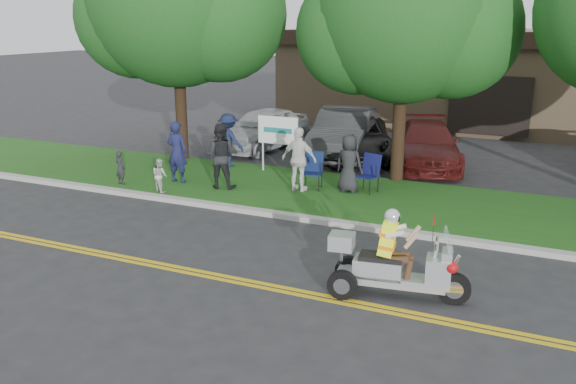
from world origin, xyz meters
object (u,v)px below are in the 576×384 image
at_px(lawn_chair_b, 313,168).
at_px(spectator_adult_right, 299,159).
at_px(spectator_adult_mid, 220,156).
at_px(parked_car_far_left, 263,129).
at_px(parked_car_mid, 355,137).
at_px(spectator_adult_left, 177,152).
at_px(trike_scooter, 392,266).
at_px(parked_car_left, 345,133).
at_px(parked_car_right, 427,145).
at_px(lawn_chair_a, 369,171).

relative_size(lawn_chair_b, spectator_adult_right, 0.58).
height_order(spectator_adult_mid, parked_car_far_left, spectator_adult_mid).
relative_size(spectator_adult_right, parked_car_far_left, 0.39).
bearing_deg(spectator_adult_right, parked_car_mid, -84.66).
height_order(lawn_chair_b, spectator_adult_left, spectator_adult_left).
bearing_deg(trike_scooter, spectator_adult_right, 119.15).
xyz_separation_m(spectator_adult_left, spectator_adult_mid, (1.39, -0.03, 0.02)).
relative_size(parked_car_far_left, parked_car_mid, 0.86).
xyz_separation_m(spectator_adult_mid, parked_car_far_left, (-1.44, 5.38, -0.25)).
height_order(parked_car_left, parked_car_mid, parked_car_left).
height_order(spectator_adult_right, parked_car_left, spectator_adult_right).
xyz_separation_m(spectator_adult_mid, parked_car_right, (4.36, 5.24, -0.30)).
relative_size(lawn_chair_b, spectator_adult_mid, 0.56).
distance_m(trike_scooter, spectator_adult_left, 8.49).
bearing_deg(spectator_adult_left, lawn_chair_b, -166.50).
bearing_deg(lawn_chair_b, spectator_adult_left, -174.77).
xyz_separation_m(spectator_adult_left, spectator_adult_right, (3.41, 0.56, -0.01)).
distance_m(lawn_chair_a, spectator_adult_mid, 3.94).
height_order(trike_scooter, parked_car_right, trike_scooter).
height_order(spectator_adult_left, parked_car_left, spectator_adult_left).
bearing_deg(spectator_adult_mid, spectator_adult_left, -13.09).
bearing_deg(parked_car_right, spectator_adult_right, -133.62).
height_order(lawn_chair_b, parked_car_left, parked_car_left).
xyz_separation_m(spectator_adult_right, parked_car_mid, (-0.09, 4.88, -0.26)).
bearing_deg(spectator_adult_right, parked_car_far_left, -49.83).
bearing_deg(lawn_chair_b, parked_car_mid, 83.99).
xyz_separation_m(trike_scooter, spectator_adult_mid, (-5.85, 4.39, 0.44)).
height_order(lawn_chair_a, parked_car_far_left, parked_car_far_left).
distance_m(trike_scooter, lawn_chair_b, 6.50).
height_order(spectator_adult_left, parked_car_far_left, spectator_adult_left).
height_order(parked_car_left, parked_car_right, parked_car_left).
relative_size(spectator_adult_left, spectator_adult_right, 1.01).
xyz_separation_m(lawn_chair_a, lawn_chair_b, (-1.46, -0.28, -0.01)).
xyz_separation_m(spectator_adult_mid, parked_car_mid, (1.93, 5.47, -0.29)).
relative_size(spectator_adult_mid, spectator_adult_right, 1.03).
relative_size(trike_scooter, spectator_adult_left, 1.38).
relative_size(spectator_adult_right, parked_car_right, 0.36).
bearing_deg(parked_car_right, parked_car_mid, 157.61).
bearing_deg(parked_car_far_left, trike_scooter, -45.23).
height_order(spectator_adult_left, spectator_adult_mid, spectator_adult_mid).
distance_m(lawn_chair_a, spectator_adult_right, 1.85).
bearing_deg(lawn_chair_a, parked_car_far_left, 156.66).
distance_m(lawn_chair_b, spectator_adult_right, 0.57).
height_order(lawn_chair_a, parked_car_right, parked_car_right).
xyz_separation_m(spectator_adult_left, parked_car_right, (5.74, 5.21, -0.28)).
distance_m(lawn_chair_b, spectator_adult_left, 3.78).
height_order(parked_car_far_left, parked_car_left, parked_car_left).
bearing_deg(spectator_adult_mid, parked_car_far_left, -86.96).
bearing_deg(parked_car_left, trike_scooter, -74.96).
distance_m(spectator_adult_right, parked_car_mid, 4.89).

